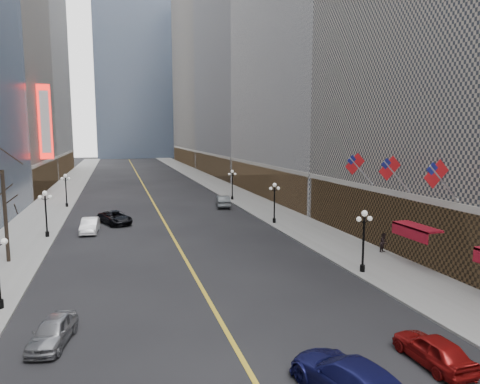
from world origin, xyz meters
TOP-DOWN VIEW (x-y plane):
  - sidewalk_east at (14.00, 70.00)m, footprint 6.00×230.00m
  - sidewalk_west at (-14.00, 70.00)m, footprint 6.00×230.00m
  - lane_line at (0.00, 80.00)m, footprint 0.25×200.00m
  - bldg_east_c at (29.88, 106.00)m, footprint 26.60×40.60m
  - bldg_east_d at (29.90, 149.00)m, footprint 26.60×46.60m
  - bldg_west_d at (-29.92, 121.00)m, footprint 26.60×38.60m
  - streetlamp_east_1 at (11.80, 30.00)m, footprint 1.26×0.44m
  - streetlamp_east_2 at (11.80, 48.00)m, footprint 1.26×0.44m
  - streetlamp_east_3 at (11.80, 66.00)m, footprint 1.26×0.44m
  - streetlamp_west_2 at (-11.80, 48.00)m, footprint 1.26×0.44m
  - streetlamp_west_3 at (-11.80, 66.00)m, footprint 1.26×0.44m
  - flag_3 at (15.31, 27.00)m, footprint 2.87×0.12m
  - flag_4 at (15.31, 32.00)m, footprint 2.87×0.12m
  - flag_5 at (15.31, 37.00)m, footprint 2.87×0.12m
  - awning_c at (16.11, 30.00)m, footprint 1.40×4.00m
  - theatre_marquee at (-15.88, 80.00)m, footprint 2.00×0.55m
  - tree_west_far at (-13.50, 40.00)m, footprint 3.60×3.60m
  - car_nb_near at (-8.35, 24.89)m, footprint 2.33×4.10m
  - car_nb_mid at (-7.93, 49.30)m, footprint 1.85×4.62m
  - car_nb_far at (-5.42, 53.02)m, footprint 4.24×5.76m
  - car_sb_near at (3.13, 17.06)m, footprint 3.58×5.98m
  - car_sb_mid at (7.95, 18.27)m, footprint 1.71×4.05m
  - car_sb_far at (9.00, 60.61)m, footprint 2.50×5.13m
  - ped_east_walk at (16.40, 34.07)m, footprint 0.91×0.74m

SIDE VIEW (x-z plane):
  - lane_line at x=0.00m, z-range 0.00..0.02m
  - sidewalk_east at x=14.00m, z-range 0.00..0.15m
  - sidewalk_west at x=-14.00m, z-range 0.00..0.15m
  - car_nb_near at x=-8.35m, z-range 0.00..1.31m
  - car_sb_mid at x=7.95m, z-range 0.00..1.37m
  - car_nb_far at x=-5.42m, z-range 0.00..1.45m
  - car_nb_mid at x=-7.93m, z-range 0.00..1.49m
  - car_sb_far at x=9.00m, z-range 0.00..1.62m
  - car_sb_near at x=3.13m, z-range 0.00..1.62m
  - ped_east_walk at x=16.40m, z-range 0.15..1.79m
  - streetlamp_east_1 at x=11.80m, z-range 0.64..5.16m
  - streetlamp_east_2 at x=11.80m, z-range 0.64..5.16m
  - streetlamp_east_3 at x=11.80m, z-range 0.64..5.16m
  - streetlamp_west_2 at x=-11.80m, z-range 0.64..5.16m
  - streetlamp_west_3 at x=-11.80m, z-range 0.64..5.16m
  - awning_c at x=16.11m, z-range 2.62..3.54m
  - tree_west_far at x=-13.50m, z-range 2.28..10.20m
  - flag_3 at x=15.31m, z-range 5.85..8.72m
  - flag_4 at x=15.31m, z-range 5.85..8.72m
  - flag_5 at x=15.31m, z-range 5.85..8.72m
  - theatre_marquee at x=-15.88m, z-range 6.00..18.00m
  - bldg_east_c at x=29.88m, z-range -0.22..48.58m
  - bldg_east_d at x=29.90m, z-range -0.23..62.57m
  - bldg_west_d at x=-29.92m, z-range -0.23..72.57m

